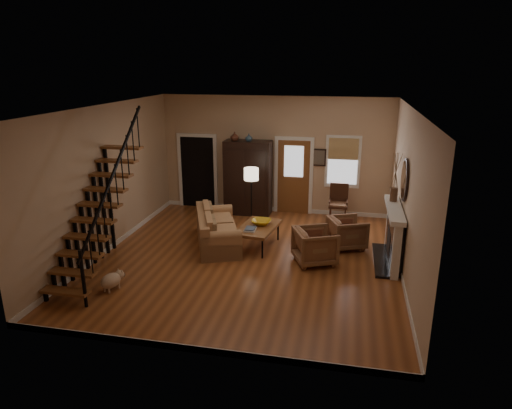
% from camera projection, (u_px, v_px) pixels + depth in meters
% --- Properties ---
extents(room, '(7.00, 7.33, 3.30)m').
position_uv_depth(room, '(247.00, 174.00, 11.38)').
color(room, '#975026').
rests_on(room, ground).
extents(staircase, '(0.94, 2.80, 3.20)m').
position_uv_depth(staircase, '(95.00, 199.00, 8.95)').
color(staircase, brown).
rests_on(staircase, ground).
extents(fireplace, '(0.33, 1.95, 2.30)m').
position_uv_depth(fireplace, '(395.00, 230.00, 9.74)').
color(fireplace, black).
rests_on(fireplace, ground).
extents(armoire, '(1.30, 0.60, 2.10)m').
position_uv_depth(armoire, '(248.00, 178.00, 12.87)').
color(armoire, black).
rests_on(armoire, ground).
extents(vase_a, '(0.24, 0.24, 0.25)m').
position_uv_depth(vase_a, '(235.00, 136.00, 12.49)').
color(vase_a, '#4C2619').
rests_on(vase_a, armoire).
extents(vase_b, '(0.20, 0.20, 0.21)m').
position_uv_depth(vase_b, '(249.00, 138.00, 12.42)').
color(vase_b, '#334C60').
rests_on(vase_b, armoire).
extents(sofa, '(1.60, 2.29, 0.78)m').
position_uv_depth(sofa, '(218.00, 229.00, 10.80)').
color(sofa, '#AC7A4E').
rests_on(sofa, ground).
extents(coffee_table, '(0.97, 1.44, 0.51)m').
position_uv_depth(coffee_table, '(258.00, 237.00, 10.69)').
color(coffee_table, brown).
rests_on(coffee_table, ground).
extents(bowl, '(0.46, 0.46, 0.11)m').
position_uv_depth(bowl, '(261.00, 222.00, 10.73)').
color(bowl, gold).
rests_on(bowl, coffee_table).
extents(books, '(0.25, 0.34, 0.06)m').
position_uv_depth(books, '(250.00, 229.00, 10.35)').
color(books, beige).
rests_on(books, coffee_table).
extents(armchair_left, '(1.11, 1.09, 0.77)m').
position_uv_depth(armchair_left, '(315.00, 246.00, 9.82)').
color(armchair_left, brown).
rests_on(armchair_left, ground).
extents(armchair_right, '(1.04, 1.03, 0.73)m').
position_uv_depth(armchair_right, '(347.00, 233.00, 10.63)').
color(armchair_right, brown).
rests_on(armchair_right, ground).
extents(floor_lamp, '(0.38, 0.38, 1.62)m').
position_uv_depth(floor_lamp, '(251.00, 199.00, 11.72)').
color(floor_lamp, black).
rests_on(floor_lamp, ground).
extents(side_chair, '(0.54, 0.54, 1.02)m').
position_uv_depth(side_chair, '(338.00, 203.00, 12.35)').
color(side_chair, '#3C2013').
rests_on(side_chair, ground).
extents(dog, '(0.43, 0.55, 0.35)m').
position_uv_depth(dog, '(111.00, 282.00, 8.67)').
color(dog, beige).
rests_on(dog, ground).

